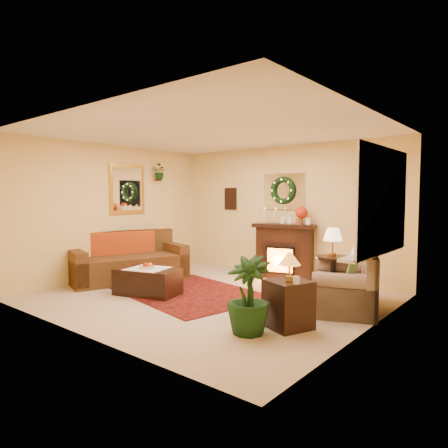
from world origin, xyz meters
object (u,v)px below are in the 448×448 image
Objects in this scene: fireplace at (285,250)px; loveseat at (344,279)px; coffee_table at (148,282)px; side_table_round at (333,279)px; sofa at (129,258)px; end_table_square at (288,306)px.

fireplace reaches higher than loveseat.
loveseat is 1.40× the size of coffee_table.
fireplace reaches higher than coffee_table.
fireplace is 1.07× the size of coffee_table.
loveseat is at bearing -48.89° from fireplace.
sofa is at bearing -162.63° from side_table_round.
end_table_square is (3.76, -0.48, -0.16)m from sofa.
fireplace is 0.77× the size of loveseat.
side_table_round is at bearing 111.26° from loveseat.
side_table_round reaches higher than end_table_square.
sofa is 2.11× the size of coffee_table.
sofa reaches higher than end_table_square.
fireplace is at bearing 146.40° from side_table_round.
coffee_table is at bearing -124.83° from fireplace.
fireplace is 2.15m from loveseat.
fireplace is 3.00m from end_table_square.
sofa is 1.96× the size of fireplace.
sofa reaches higher than loveseat.
fireplace is at bearing 52.60° from coffee_table.
sofa is at bearing 168.75° from loveseat.
sofa is 1.51× the size of loveseat.
side_table_round is at bearing 18.32° from coffee_table.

